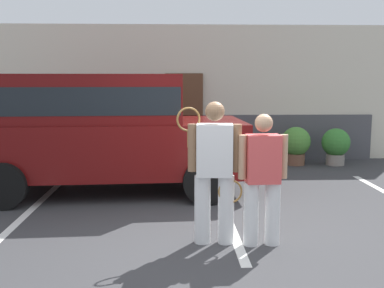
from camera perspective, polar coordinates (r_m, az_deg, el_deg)
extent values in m
plane|color=#38383A|center=(5.61, 2.36, -12.45)|extent=(40.00, 40.00, 0.00)
cube|color=silver|center=(7.35, -19.63, -7.88)|extent=(0.12, 4.40, 0.01)
cube|color=silver|center=(7.06, 4.03, -8.07)|extent=(0.12, 4.40, 0.01)
cube|color=beige|center=(11.17, -0.07, 6.39)|extent=(10.51, 0.30, 3.24)
cube|color=#4C4C51|center=(11.05, -0.03, 0.79)|extent=(8.83, 0.10, 1.10)
cube|color=brown|center=(10.98, -0.99, 3.36)|extent=(0.90, 0.06, 2.10)
cube|color=#590C0C|center=(8.06, -10.13, -0.32)|extent=(4.69, 2.13, 0.90)
cube|color=#590C0C|center=(8.01, -12.08, 5.68)|extent=(2.98, 1.90, 0.80)
cube|color=black|center=(8.01, -12.08, 5.54)|extent=(2.93, 1.92, 0.44)
cylinder|color=black|center=(9.08, 0.25, -2.06)|extent=(0.73, 0.30, 0.72)
cylinder|color=black|center=(7.23, 1.68, -4.74)|extent=(0.73, 0.30, 0.72)
cylinder|color=black|center=(9.32, -19.11, -2.25)|extent=(0.73, 0.30, 0.72)
cylinder|color=black|center=(7.52, -22.56, -4.85)|extent=(0.73, 0.30, 0.72)
cylinder|color=white|center=(5.54, 4.27, -8.20)|extent=(0.19, 0.19, 0.83)
cylinder|color=white|center=(5.54, 1.32, -8.18)|extent=(0.19, 0.19, 0.83)
cube|color=white|center=(5.38, 2.85, -0.77)|extent=(0.44, 0.30, 0.62)
sphere|color=#8C6647|center=(5.33, 2.89, 4.11)|extent=(0.23, 0.23, 0.23)
cylinder|color=#8C6647|center=(5.39, 5.67, -0.51)|extent=(0.11, 0.11, 0.57)
cylinder|color=#8C6647|center=(5.38, 0.03, -0.47)|extent=(0.11, 0.11, 0.57)
torus|color=olive|center=(5.39, -0.45, 3.11)|extent=(0.29, 0.09, 0.29)
cylinder|color=olive|center=(5.42, -0.45, 0.63)|extent=(0.03, 0.03, 0.20)
cylinder|color=white|center=(5.58, 10.05, -8.57)|extent=(0.18, 0.18, 0.76)
cylinder|color=white|center=(5.52, 7.40, -8.69)|extent=(0.18, 0.18, 0.76)
cube|color=#E04C4C|center=(5.39, 8.89, -1.84)|extent=(0.40, 0.26, 0.57)
sphere|color=tan|center=(5.34, 8.99, 2.61)|extent=(0.21, 0.21, 0.21)
cylinder|color=tan|center=(5.45, 11.39, -1.54)|extent=(0.10, 0.10, 0.52)
cylinder|color=tan|center=(5.34, 6.35, -1.63)|extent=(0.10, 0.10, 0.52)
torus|color=olive|center=(5.45, 4.81, -5.95)|extent=(0.37, 0.04, 0.37)
cylinder|color=olive|center=(5.40, 4.84, -3.53)|extent=(0.03, 0.03, 0.20)
cylinder|color=brown|center=(10.79, 12.82, -1.85)|extent=(0.43, 0.43, 0.26)
sphere|color=#4C8C38|center=(10.73, 12.89, 0.33)|extent=(0.67, 0.67, 0.67)
cylinder|color=gray|center=(11.00, 17.49, -1.86)|extent=(0.41, 0.41, 0.25)
sphere|color=#387F33|center=(10.94, 17.58, 0.20)|extent=(0.64, 0.64, 0.64)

